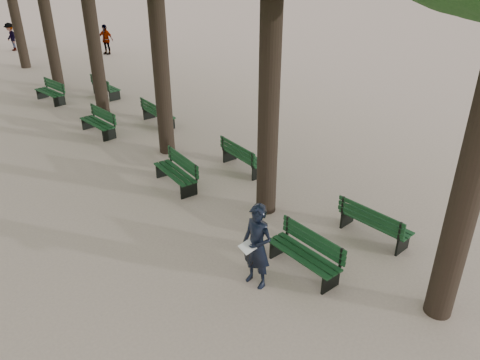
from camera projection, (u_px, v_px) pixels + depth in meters
ground at (309, 291)px, 9.71m from camera, size 120.00×120.00×0.00m
bench_left_0 at (303, 261)px, 10.17m from camera, size 0.57×1.80×0.92m
bench_left_1 at (176, 178)px, 13.68m from camera, size 0.72×1.84×0.92m
bench_left_2 at (98, 127)px, 17.30m from camera, size 0.69×1.83×0.92m
bench_left_3 at (50, 96)px, 20.67m from camera, size 0.80×1.86×0.92m
bench_right_0 at (374, 228)px, 11.32m from camera, size 0.66×1.83×0.92m
bench_right_1 at (244, 161)px, 14.67m from camera, size 0.69×1.83×0.92m
bench_right_2 at (159, 117)px, 18.23m from camera, size 0.64×1.82×0.92m
bench_right_3 at (106, 91)px, 21.39m from camera, size 0.63×1.82×0.92m
man_with_map at (257, 246)px, 9.50m from camera, size 0.69×0.82×1.90m
pedestrian_c at (106, 39)px, 28.81m from camera, size 0.82×1.10×1.80m
pedestrian_b at (11, 37)px, 29.75m from camera, size 0.38×1.12×1.72m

